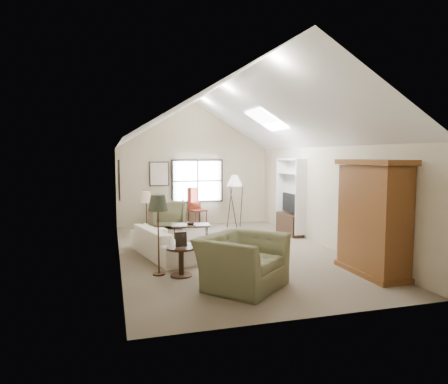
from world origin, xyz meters
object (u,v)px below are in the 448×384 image
object	(u,v)px
coffee_table	(191,234)
armoire	(373,218)
sofa	(165,242)
armchair_far	(169,213)
side_chair	(198,207)
armchair_near	(242,261)
side_table	(181,261)

from	to	relation	value
coffee_table	armoire	bearing A→B (deg)	-51.56
sofa	armchair_far	bearing A→B (deg)	-24.32
armoire	side_chair	xyz separation A→B (m)	(-2.14, 6.10, -0.48)
armchair_far	side_chair	world-z (taller)	side_chair
armchair_near	armchair_far	distance (m)	6.18
sofa	armchair_far	xyz separation A→B (m)	(0.62, 3.65, 0.12)
armchair_near	side_chair	world-z (taller)	side_chair
coffee_table	side_table	size ratio (longest dim) A/B	1.72
armoire	side_chair	distance (m)	6.48
armoire	armchair_near	xyz separation A→B (m)	(-2.67, -0.07, -0.65)
side_table	side_chair	xyz separation A→B (m)	(1.44, 5.25, 0.34)
sofa	side_table	xyz separation A→B (m)	(0.10, -1.60, -0.05)
armoire	side_table	xyz separation A→B (m)	(-3.58, 0.85, -0.82)
armoire	side_table	size ratio (longest dim) A/B	3.89
armchair_near	coffee_table	distance (m)	3.68
armchair_far	side_table	bearing A→B (deg)	92.32
side_chair	armchair_far	bearing A→B (deg)	161.43
armoire	side_table	distance (m)	3.77
armoire	side_chair	size ratio (longest dim) A/B	1.77
coffee_table	armchair_near	bearing A→B (deg)	-87.01
sofa	armchair_far	size ratio (longest dim) A/B	2.30
armchair_near	side_chair	xyz separation A→B (m)	(0.53, 6.17, 0.17)
coffee_table	side_chair	size ratio (longest dim) A/B	0.78
armchair_far	side_table	world-z (taller)	armchair_far
side_table	side_chair	world-z (taller)	side_chair
sofa	coffee_table	bearing A→B (deg)	-50.15
armchair_near	coffee_table	size ratio (longest dim) A/B	1.43
armchair_far	armoire	bearing A→B (deg)	124.62
armchair_far	coffee_table	bearing A→B (deg)	102.51
sofa	armchair_near	size ratio (longest dim) A/B	1.62
armoire	sofa	world-z (taller)	armoire
sofa	side_chair	size ratio (longest dim) A/B	1.82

